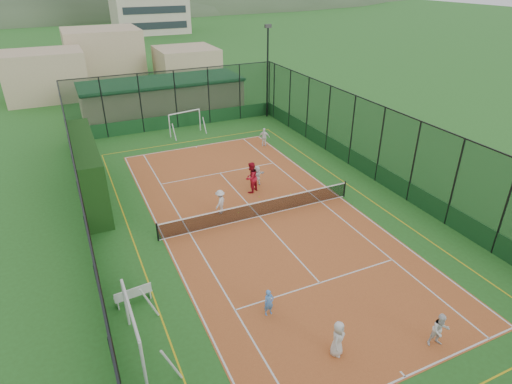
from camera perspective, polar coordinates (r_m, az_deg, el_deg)
ground at (r=24.37m, az=0.44°, el=-3.29°), size 300.00×300.00×0.00m
court_slab at (r=24.36m, az=0.44°, el=-3.28°), size 11.17×23.97×0.01m
tennis_net at (r=24.10m, az=0.44°, el=-2.21°), size 11.67×0.12×1.06m
perimeter_fence at (r=23.18m, az=0.46°, el=2.02°), size 18.12×34.12×5.00m
floodlight_ne at (r=40.47m, az=1.54°, el=15.65°), size 0.60×0.26×8.25m
clubhouse at (r=43.27m, az=-12.33°, el=12.36°), size 15.20×7.20×3.15m
distant_hills at (r=169.60m, az=-23.35°, el=21.36°), size 200.00×60.00×24.00m
hedge_left at (r=27.37m, az=-21.43°, el=2.74°), size 1.29×8.58×3.75m
white_bench at (r=19.11m, az=-16.09°, el=-12.92°), size 1.58×0.58×0.87m
futsal_goal_near at (r=16.50m, az=-15.97°, el=-17.51°), size 3.43×1.02×2.21m
futsal_goal_far at (r=37.03m, az=-9.44°, el=9.06°), size 3.08×1.45×1.91m
child_near_left at (r=16.47m, az=10.85°, el=-18.63°), size 0.85×0.82×1.47m
child_near_mid at (r=17.76m, az=1.72°, el=-14.52°), size 0.45×0.31×1.19m
child_near_right at (r=17.84m, az=23.33°, el=-16.56°), size 0.83×0.73×1.44m
child_far_left at (r=24.44m, az=-4.79°, el=-1.31°), size 1.05×1.04×1.45m
child_far_right at (r=33.96m, az=1.11°, el=7.33°), size 0.92×0.74×1.46m
child_far_back at (r=27.60m, az=0.16°, el=2.21°), size 1.27×0.55×1.32m
coach at (r=26.57m, az=-0.67°, el=1.95°), size 1.22×1.14×1.99m
tennis_balls at (r=25.49m, az=-0.89°, el=-1.68°), size 4.90×1.28×0.07m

